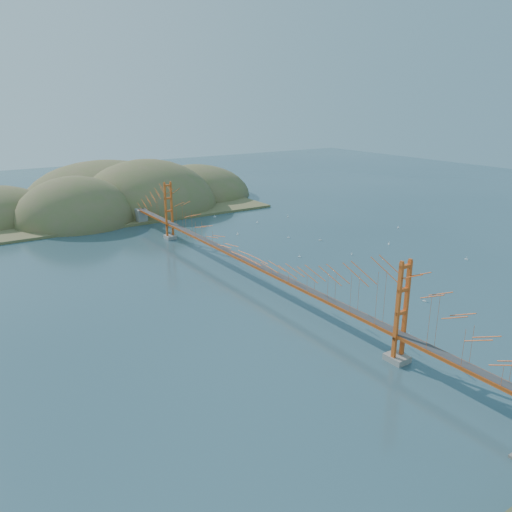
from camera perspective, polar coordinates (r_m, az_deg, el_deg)
ground at (r=78.75m, az=-0.78°, el=-2.90°), size 320.00×320.00×0.00m
bridge at (r=76.73m, az=-0.87°, el=2.05°), size 2.20×94.40×12.00m
far_headlands at (r=139.95m, az=-15.42°, el=5.61°), size 84.00×58.00×25.00m
sailboat_10 at (r=64.13m, az=17.07°, el=-8.58°), size 0.47×0.52×0.58m
sailboat_0 at (r=74.97m, az=18.70°, el=-4.85°), size 0.58×0.58×0.66m
sailboat_14 at (r=93.58m, az=10.87°, el=0.22°), size 0.53×0.53×0.55m
sailboat_4 at (r=101.88m, az=14.94°, el=1.38°), size 0.69×0.69×0.72m
sailboat_3 at (r=105.49m, az=-2.11°, el=2.52°), size 0.58×0.48×0.67m
sailboat_16 at (r=90.84m, az=4.98°, el=-0.05°), size 0.57×0.57×0.62m
sailboat_17 at (r=115.28m, az=15.93°, el=3.15°), size 0.54×0.45×0.62m
sailboat_7 at (r=103.31m, az=3.73°, el=2.17°), size 0.60×0.60×0.64m
sailboat_1 at (r=101.90m, az=7.36°, el=1.85°), size 0.71×0.71×0.74m
sailboat_5 at (r=96.79m, az=22.91°, el=-0.29°), size 0.54×0.62×0.71m
sailboat_15 at (r=115.53m, az=0.14°, el=3.87°), size 0.54×0.58×0.66m
sailboat_12 at (r=121.74m, az=-4.74°, el=4.53°), size 0.59×0.48×0.70m
sailboat_8 at (r=121.39m, az=3.64°, el=4.51°), size 0.64×0.64×0.69m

